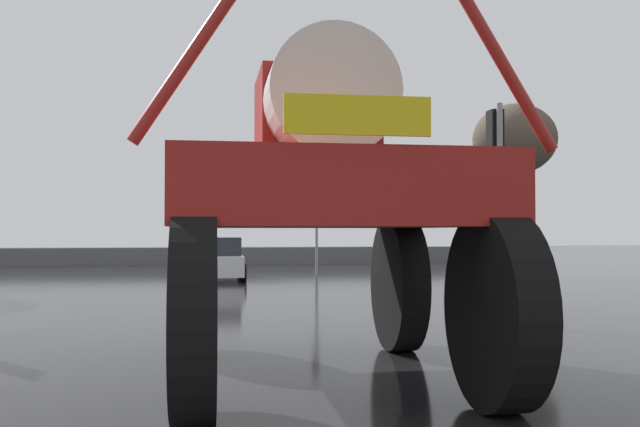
% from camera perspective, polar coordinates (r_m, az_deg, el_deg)
% --- Properties ---
extents(ground_plane, '(120.00, 120.00, 0.00)m').
position_cam_1_polar(ground_plane, '(20.02, -8.46, -6.38)').
color(ground_plane, black).
extents(oversize_sprayer, '(4.07, 5.57, 4.04)m').
position_cam_1_polar(oversize_sprayer, '(8.60, 0.04, 0.60)').
color(oversize_sprayer, black).
rests_on(oversize_sprayer, ground).
extents(sedan_ahead, '(1.88, 4.10, 1.52)m').
position_cam_1_polar(sedan_ahead, '(26.29, -8.04, -3.62)').
color(sedan_ahead, silver).
rests_on(sedan_ahead, ground).
extents(traffic_signal_near_right, '(0.24, 0.54, 4.14)m').
position_cam_1_polar(traffic_signal_near_right, '(14.08, 13.75, 3.85)').
color(traffic_signal_near_right, gray).
rests_on(traffic_signal_near_right, ground).
extents(traffic_signal_far_left, '(0.24, 0.55, 4.16)m').
position_cam_1_polar(traffic_signal_far_left, '(29.13, -0.32, 1.15)').
color(traffic_signal_far_left, gray).
rests_on(traffic_signal_far_left, ground).
extents(bare_tree_right, '(3.10, 3.10, 6.49)m').
position_cam_1_polar(bare_tree_right, '(28.04, 15.10, 5.51)').
color(bare_tree_right, '#473828').
rests_on(bare_tree_right, ground).
extents(roadside_barrier, '(30.33, 0.24, 0.90)m').
position_cam_1_polar(roadside_barrier, '(37.26, -8.66, -3.36)').
color(roadside_barrier, '#59595B').
rests_on(roadside_barrier, ground).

